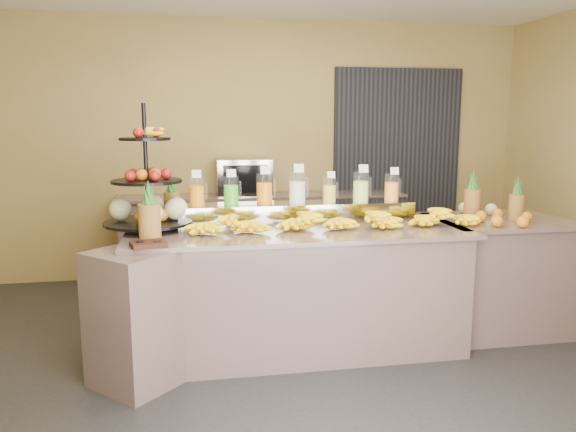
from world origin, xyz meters
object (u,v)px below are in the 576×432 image
object	(u,v)px
pitcher_tray	(297,212)
banana_heap	(338,218)
right_fruit_pile	(498,212)
condiment_caddy	(148,244)
fruit_stand	(154,198)
oven_warmer	(244,177)

from	to	relation	value
pitcher_tray	banana_heap	xyz separation A→B (m)	(0.24, -0.32, 0.00)
banana_heap	right_fruit_pile	xyz separation A→B (m)	(1.33, 0.04, 0.00)
condiment_caddy	right_fruit_pile	distance (m)	2.71
right_fruit_pile	condiment_caddy	bearing A→B (deg)	-170.94
fruit_stand	condiment_caddy	size ratio (longest dim) A/B	4.25
pitcher_tray	condiment_caddy	xyz separation A→B (m)	(-1.11, -0.71, -0.06)
right_fruit_pile	oven_warmer	bearing A→B (deg)	133.09
pitcher_tray	oven_warmer	bearing A→B (deg)	98.65
banana_heap	fruit_stand	size ratio (longest dim) A/B	2.36
fruit_stand	oven_warmer	bearing A→B (deg)	58.76
banana_heap	right_fruit_pile	size ratio (longest dim) A/B	4.71
fruit_stand	condiment_caddy	distance (m)	0.63
fruit_stand	right_fruit_pile	size ratio (longest dim) A/B	1.99
fruit_stand	oven_warmer	xyz separation A→B (m)	(0.84, 1.78, -0.04)
condiment_caddy	fruit_stand	bearing A→B (deg)	89.16
condiment_caddy	oven_warmer	size ratio (longest dim) A/B	0.37
fruit_stand	banana_heap	bearing A→B (deg)	-14.92
pitcher_tray	right_fruit_pile	distance (m)	1.59
pitcher_tray	condiment_caddy	distance (m)	1.31
pitcher_tray	fruit_stand	xyz separation A→B (m)	(-1.10, -0.11, 0.16)
right_fruit_pile	fruit_stand	bearing A→B (deg)	176.39
fruit_stand	condiment_caddy	world-z (taller)	fruit_stand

